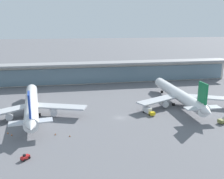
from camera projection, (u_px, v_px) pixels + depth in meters
ground_plane at (120, 118)px, 117.09m from camera, size 1200.00×1200.00×0.00m
airliner_left_stand at (32, 105)px, 118.32m from camera, size 50.50×66.10×17.60m
airliner_centre_stand at (179, 95)px, 134.62m from camera, size 50.86×65.93×17.60m
service_truck_near_nose_yellow at (148, 110)px, 121.71m from camera, size 4.53×7.65×3.10m
service_truck_mid_apron_olive at (199, 99)px, 139.13m from camera, size 7.56×3.35×3.10m
service_truck_by_tail_red at (25, 157)px, 81.11m from camera, size 3.17×3.27×2.05m
terminal_building at (100, 72)px, 183.33m from camera, size 197.80×12.80×15.20m
safety_cone_alpha at (70, 136)px, 97.70m from camera, size 0.62×0.62×0.70m
safety_cone_bravo at (12, 135)px, 98.64m from camera, size 0.62×0.62×0.70m
safety_cone_delta at (55, 134)px, 99.17m from camera, size 0.62×0.62×0.70m
safety_cone_echo at (8, 133)px, 100.30m from camera, size 0.62×0.62×0.70m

